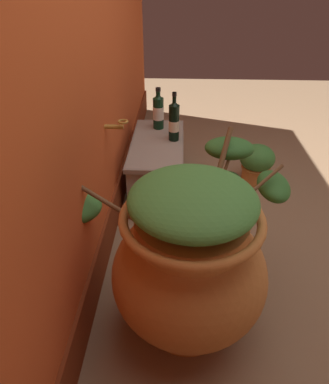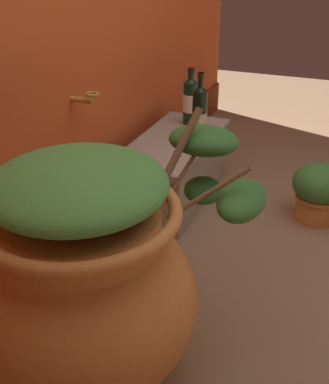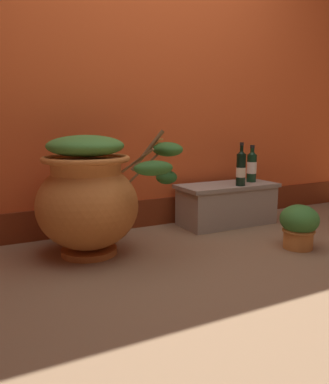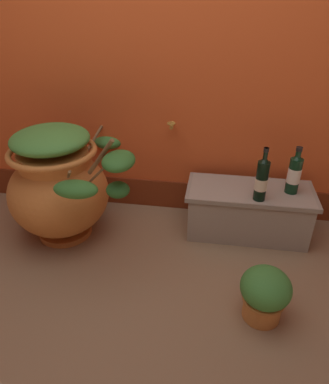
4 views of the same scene
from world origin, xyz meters
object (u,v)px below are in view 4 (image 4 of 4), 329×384
(wine_bottle_left, at_px, (295,173))
(wine_bottle_middle, at_px, (262,178))
(potted_shrub, at_px, (265,293))
(terracotta_urn, at_px, (60,184))

(wine_bottle_left, bearing_deg, wine_bottle_middle, -149.66)
(wine_bottle_left, relative_size, wine_bottle_middle, 0.90)
(wine_bottle_middle, distance_m, potted_shrub, 0.69)
(terracotta_urn, height_order, wine_bottle_left, terracotta_urn)
(wine_bottle_middle, bearing_deg, terracotta_urn, -175.86)
(terracotta_urn, bearing_deg, potted_shrub, -22.66)
(potted_shrub, bearing_deg, terracotta_urn, 157.34)
(terracotta_urn, xyz_separation_m, wine_bottle_middle, (1.25, 0.09, 0.10))
(potted_shrub, bearing_deg, wine_bottle_left, 74.92)
(wine_bottle_middle, height_order, potted_shrub, wine_bottle_middle)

